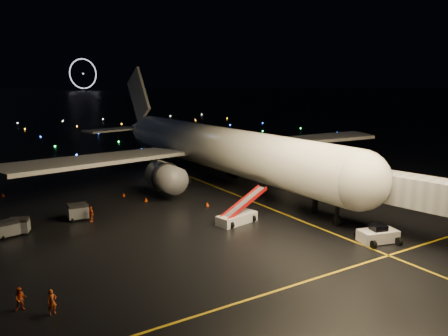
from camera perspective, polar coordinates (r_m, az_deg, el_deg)
The scene contains 17 objects.
lane_centre at distance 61.40m, azimuth 1.97°, elevation -3.69°, with size 0.25×80.00×0.02m, color gold.
lane_cross at distance 33.12m, azimuth 1.46°, elevation -17.31°, with size 60.00×0.25×0.02m, color gold.
airliner at distance 70.77m, azimuth -2.65°, elevation 5.99°, with size 65.99×62.69×18.70m, color silver, non-canonical shape.
pushback_tug at distance 46.67m, azimuth 19.47°, elevation -8.08°, with size 3.79×1.99×1.80m, color silver.
belt_loader at distance 49.51m, azimuth 1.70°, elevation -5.30°, with size 7.18×1.96×3.48m, color silver, non-canonical shape.
crew_a at distance 33.62m, azimuth -21.56°, elevation -15.97°, with size 0.66×0.43×1.81m, color #F1591F.
crew_b at distance 35.00m, azimuth -25.04°, elevation -15.22°, with size 0.84×0.65×1.72m, color #F1591F.
crew_c at distance 52.52m, azimuth -16.98°, elevation -5.75°, with size 1.08×0.45×1.85m, color #F1591F.
safety_cone_0 at distance 56.58m, azimuth -2.18°, elevation -4.72°, with size 0.47×0.47×0.54m, color #E33900.
safety_cone_1 at distance 62.88m, azimuth -12.96°, elevation -3.40°, with size 0.41×0.41×0.47m, color #E33900.
safety_cone_2 at distance 59.62m, azimuth -10.15°, elevation -4.05°, with size 0.49×0.49×0.56m, color #E33900.
safety_cone_3 at distance 68.50m, azimuth -26.91°, elevation -3.12°, with size 0.48×0.48×0.54m, color #E33900.
ferris_wheel at distance 778.17m, azimuth -17.91°, elevation 11.49°, with size 50.00×4.00×52.00m, color black, non-canonical shape.
taxiway_lights at distance 142.72m, azimuth -23.16°, elevation 4.07°, with size 164.00×92.00×0.36m, color black, non-canonical shape.
baggage_cart_0 at distance 53.73m, azimuth -18.53°, elevation -5.44°, with size 2.21×1.55×1.88m, color gray.
baggage_cart_2 at distance 50.79m, azimuth -26.38°, elevation -7.12°, with size 2.01×1.41×1.71m, color gray.
baggage_cart_3 at distance 51.23m, azimuth -25.21°, elevation -6.87°, with size 1.99×1.40×1.69m, color gray.
Camera 1 is at (-20.99, -34.30, 15.86)m, focal length 35.00 mm.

